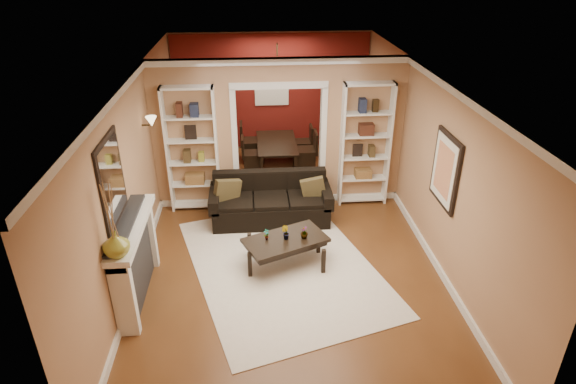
{
  "coord_description": "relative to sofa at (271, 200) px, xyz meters",
  "views": [
    {
      "loc": [
        -0.48,
        -6.98,
        4.36
      ],
      "look_at": [
        0.0,
        -0.8,
        1.19
      ],
      "focal_mm": 30.0,
      "sensor_mm": 36.0,
      "label": 1
    }
  ],
  "objects": [
    {
      "name": "pillow_right",
      "position": [
        0.75,
        -0.02,
        0.19
      ],
      "size": [
        0.41,
        0.13,
        0.4
      ],
      "primitive_type": "cube",
      "rotation": [
        0.0,
        0.0,
        -0.05
      ],
      "color": "brown",
      "rests_on": "sofa"
    },
    {
      "name": "partition_wall",
      "position": [
        0.2,
        0.75,
        0.94
      ],
      "size": [
        4.5,
        0.15,
        2.7
      ],
      "primitive_type": "cube",
      "color": "tan",
      "rests_on": "floor"
    },
    {
      "name": "dining_chair_sw",
      "position": [
        -0.27,
        2.72,
        0.05
      ],
      "size": [
        0.53,
        0.53,
        0.92
      ],
      "primitive_type": "cube",
      "rotation": [
        0.0,
        0.0,
        1.38
      ],
      "color": "black",
      "rests_on": "floor"
    },
    {
      "name": "fireplace",
      "position": [
        -1.89,
        -1.95,
        0.17
      ],
      "size": [
        0.32,
        1.7,
        1.16
      ],
      "primitive_type": "cube",
      "color": "white",
      "rests_on": "floor"
    },
    {
      "name": "dining_chair_se",
      "position": [
        0.83,
        2.72,
        -0.01
      ],
      "size": [
        0.5,
        0.5,
        0.81
      ],
      "primitive_type": "cube",
      "rotation": [
        0.0,
        0.0,
        -1.26
      ],
      "color": "black",
      "rests_on": "floor"
    },
    {
      "name": "bookshelf_left",
      "position": [
        -1.35,
        0.58,
        0.74
      ],
      "size": [
        0.9,
        0.3,
        2.3
      ],
      "primitive_type": "cube",
      "color": "white",
      "rests_on": "floor"
    },
    {
      "name": "wall_sconce",
      "position": [
        -1.95,
        0.1,
        1.42
      ],
      "size": [
        0.18,
        0.18,
        0.22
      ],
      "primitive_type": "cube",
      "color": "#FFE0A5",
      "rests_on": "wall_left"
    },
    {
      "name": "plant_right",
      "position": [
        0.44,
        -1.35,
        0.14
      ],
      "size": [
        0.11,
        0.11,
        0.2
      ],
      "primitive_type": "imported",
      "rotation": [
        0.0,
        0.0,
        4.7
      ],
      "color": "#336626",
      "rests_on": "coffee_table"
    },
    {
      "name": "chandelier",
      "position": [
        0.2,
        2.25,
        1.61
      ],
      "size": [
        0.5,
        0.5,
        0.3
      ],
      "primitive_type": "cube",
      "color": "#342917",
      "rests_on": "ceiling"
    },
    {
      "name": "dining_window",
      "position": [
        0.2,
        3.48,
        1.14
      ],
      "size": [
        0.78,
        0.03,
        0.98
      ],
      "primitive_type": "cube",
      "color": "#8CA5CC",
      "rests_on": "wall_back"
    },
    {
      "name": "bookshelf_right",
      "position": [
        1.75,
        0.58,
        0.74
      ],
      "size": [
        0.9,
        0.3,
        2.3
      ],
      "primitive_type": "cube",
      "color": "white",
      "rests_on": "floor"
    },
    {
      "name": "framed_art",
      "position": [
        2.41,
        -1.45,
        1.14
      ],
      "size": [
        0.04,
        0.85,
        1.05
      ],
      "primitive_type": "cube",
      "color": "black",
      "rests_on": "wall_right"
    },
    {
      "name": "coffee_table",
      "position": [
        0.16,
        -1.35,
        -0.18
      ],
      "size": [
        1.37,
        1.08,
        0.46
      ],
      "primitive_type": "cube",
      "rotation": [
        0.0,
        0.0,
        0.41
      ],
      "color": "black",
      "rests_on": "floor"
    },
    {
      "name": "floor",
      "position": [
        0.2,
        -0.45,
        -0.41
      ],
      "size": [
        8.0,
        8.0,
        0.0
      ],
      "primitive_type": "plane",
      "color": "brown",
      "rests_on": "ground"
    },
    {
      "name": "red_back_panel",
      "position": [
        0.2,
        3.52,
        0.91
      ],
      "size": [
        4.44,
        0.04,
        2.64
      ],
      "primitive_type": "cube",
      "color": "maroon",
      "rests_on": "floor"
    },
    {
      "name": "mirror",
      "position": [
        -2.03,
        -1.95,
        1.39
      ],
      "size": [
        0.03,
        0.95,
        1.1
      ],
      "primitive_type": "cube",
      "color": "silver",
      "rests_on": "wall_left"
    },
    {
      "name": "dining_chair_nw",
      "position": [
        -0.27,
        2.12,
        -0.01
      ],
      "size": [
        0.5,
        0.5,
        0.81
      ],
      "primitive_type": "cube",
      "rotation": [
        0.0,
        0.0,
        1.28
      ],
      "color": "black",
      "rests_on": "floor"
    },
    {
      "name": "pillow_left",
      "position": [
        -0.75,
        -0.02,
        0.22
      ],
      "size": [
        0.46,
        0.32,
        0.45
      ],
      "primitive_type": "cube",
      "rotation": [
        0.0,
        0.0,
        0.46
      ],
      "color": "brown",
      "rests_on": "sofa"
    },
    {
      "name": "wall_back",
      "position": [
        0.2,
        3.55,
        0.94
      ],
      "size": [
        8.0,
        0.0,
        8.0
      ],
      "primitive_type": "plane",
      "rotation": [
        1.57,
        0.0,
        0.0
      ],
      "color": "tan",
      "rests_on": "ground"
    },
    {
      "name": "wall_left",
      "position": [
        -2.05,
        -0.45,
        0.94
      ],
      "size": [
        0.0,
        8.0,
        8.0
      ],
      "primitive_type": "plane",
      "rotation": [
        1.57,
        0.0,
        1.57
      ],
      "color": "tan",
      "rests_on": "ground"
    },
    {
      "name": "wall_right",
      "position": [
        2.45,
        -0.45,
        0.94
      ],
      "size": [
        0.0,
        8.0,
        8.0
      ],
      "primitive_type": "plane",
      "rotation": [
        1.57,
        0.0,
        -1.57
      ],
      "color": "tan",
      "rests_on": "ground"
    },
    {
      "name": "plant_center",
      "position": [
        0.16,
        -1.35,
        0.15
      ],
      "size": [
        0.15,
        0.14,
        0.21
      ],
      "primitive_type": "imported",
      "rotation": [
        0.0,
        0.0,
        2.51
      ],
      "color": "#336626",
      "rests_on": "coffee_table"
    },
    {
      "name": "dining_table",
      "position": [
        0.28,
        2.42,
        -0.14
      ],
      "size": [
        1.54,
        0.86,
        0.54
      ],
      "primitive_type": "imported",
      "rotation": [
        0.0,
        0.0,
        1.57
      ],
      "color": "black",
      "rests_on": "floor"
    },
    {
      "name": "plant_left",
      "position": [
        -0.12,
        -1.35,
        0.13
      ],
      "size": [
        0.11,
        0.1,
        0.17
      ],
      "primitive_type": "imported",
      "rotation": [
        0.0,
        0.0,
        0.66
      ],
      "color": "#336626",
      "rests_on": "coffee_table"
    },
    {
      "name": "wall_front",
      "position": [
        0.2,
        -4.45,
        0.94
      ],
      "size": [
        8.0,
        0.0,
        8.0
      ],
      "primitive_type": "plane",
      "rotation": [
        -1.57,
        0.0,
        0.0
      ],
      "color": "tan",
      "rests_on": "ground"
    },
    {
      "name": "dining_chair_ne",
      "position": [
        0.83,
        2.12,
        0.03
      ],
      "size": [
        0.55,
        0.55,
        0.89
      ],
      "primitive_type": "cube",
      "rotation": [
        0.0,
        0.0,
        -1.87
      ],
      "color": "black",
      "rests_on": "floor"
    },
    {
      "name": "ceiling",
      "position": [
        0.2,
        -0.45,
        2.29
      ],
      "size": [
        8.0,
        8.0,
        0.0
      ],
      "primitive_type": "plane",
      "rotation": [
        3.14,
        0.0,
        0.0
      ],
      "color": "white",
      "rests_on": "ground"
    },
    {
      "name": "vase",
      "position": [
        -1.89,
        -2.65,
        0.91
      ],
      "size": [
        0.4,
        0.4,
        0.32
      ],
      "primitive_type": "imported",
      "rotation": [
        0.0,
        0.0,
        0.4
      ],
      "color": "olive",
      "rests_on": "fireplace"
    },
    {
      "name": "area_rug",
      "position": [
        0.11,
        -1.39,
        -0.41
      ],
      "size": [
        3.45,
        4.14,
        0.01
      ],
      "primitive_type": "cube",
      "rotation": [
        0.0,
        0.0,
        0.29
      ],
      "color": "silver",
      "rests_on": "floor"
    },
    {
      "name": "sofa",
      "position": [
        0.0,
        0.0,
        0.0
      ],
      "size": [
        2.11,
        0.91,
        0.82
      ],
      "primitive_type": "cube",
      "color": "black",
      "rests_on": "floor"
    }
  ]
}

